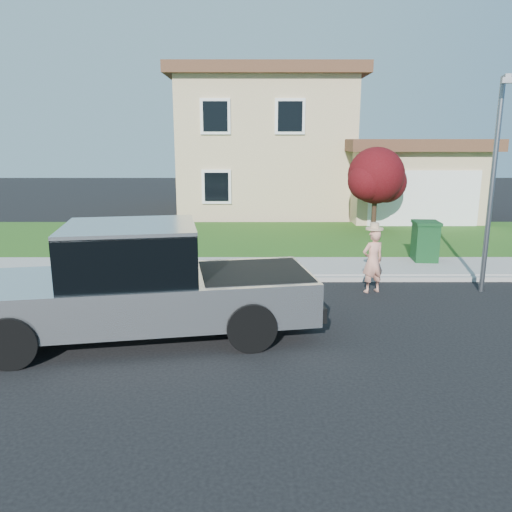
{
  "coord_description": "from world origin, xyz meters",
  "views": [
    {
      "loc": [
        -0.51,
        -9.68,
        3.6
      ],
      "look_at": [
        -0.49,
        0.64,
        1.2
      ],
      "focal_mm": 35.0,
      "sensor_mm": 36.0,
      "label": 1
    }
  ],
  "objects_px": {
    "pickup_truck": "(140,285)",
    "trash_bin": "(425,241)",
    "street_lamp": "(494,174)",
    "woman": "(373,260)",
    "ornamental_tree": "(377,178)"
  },
  "relations": [
    {
      "from": "pickup_truck",
      "to": "trash_bin",
      "type": "xyz_separation_m",
      "value": [
        7.1,
        5.42,
        -0.25
      ]
    },
    {
      "from": "pickup_truck",
      "to": "street_lamp",
      "type": "distance_m",
      "value": 8.34
    },
    {
      "from": "woman",
      "to": "trash_bin",
      "type": "xyz_separation_m",
      "value": [
        2.15,
        2.65,
        -0.07
      ]
    },
    {
      "from": "pickup_truck",
      "to": "ornamental_tree",
      "type": "height_order",
      "value": "ornamental_tree"
    },
    {
      "from": "pickup_truck",
      "to": "woman",
      "type": "height_order",
      "value": "pickup_truck"
    },
    {
      "from": "ornamental_tree",
      "to": "street_lamp",
      "type": "xyz_separation_m",
      "value": [
        0.86,
        -7.58,
        0.65
      ]
    },
    {
      "from": "pickup_truck",
      "to": "ornamental_tree",
      "type": "bearing_deg",
      "value": 47.06
    },
    {
      "from": "street_lamp",
      "to": "woman",
      "type": "bearing_deg",
      "value": -164.75
    },
    {
      "from": "pickup_truck",
      "to": "trash_bin",
      "type": "distance_m",
      "value": 8.93
    },
    {
      "from": "woman",
      "to": "street_lamp",
      "type": "bearing_deg",
      "value": 159.83
    },
    {
      "from": "woman",
      "to": "trash_bin",
      "type": "relative_size",
      "value": 1.47
    },
    {
      "from": "ornamental_tree",
      "to": "street_lamp",
      "type": "bearing_deg",
      "value": -83.51
    },
    {
      "from": "pickup_truck",
      "to": "trash_bin",
      "type": "relative_size",
      "value": 5.8
    },
    {
      "from": "pickup_truck",
      "to": "street_lamp",
      "type": "xyz_separation_m",
      "value": [
        7.64,
        2.78,
        1.85
      ]
    },
    {
      "from": "pickup_truck",
      "to": "woman",
      "type": "distance_m",
      "value": 5.67
    }
  ]
}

